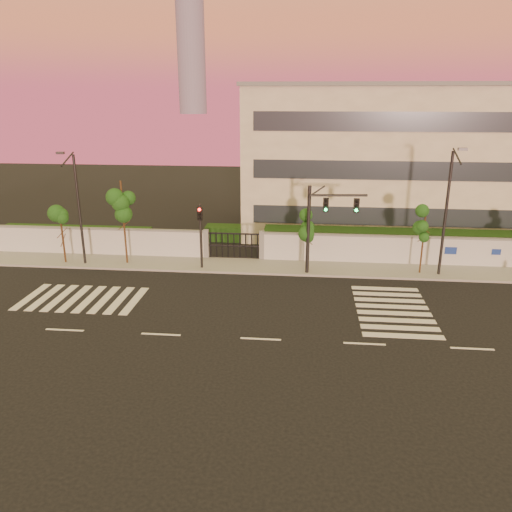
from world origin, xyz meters
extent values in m
plane|color=black|center=(0.00, 0.00, 0.00)|extent=(120.00, 120.00, 0.00)
cube|color=gray|center=(0.00, 10.50, 0.07)|extent=(60.00, 3.00, 0.15)
cube|color=#BABCC2|center=(-17.50, 12.00, 1.00)|extent=(25.00, 0.30, 2.00)
cube|color=slate|center=(-17.50, 12.00, 2.06)|extent=(25.00, 0.36, 0.12)
cube|color=#BABCC2|center=(14.50, 12.00, 1.00)|extent=(31.00, 0.30, 2.00)
cube|color=slate|center=(14.50, 12.00, 2.06)|extent=(31.00, 0.36, 0.12)
cube|color=slate|center=(-5.00, 12.00, 1.10)|extent=(0.35, 0.35, 2.20)
cube|color=slate|center=(-1.00, 12.00, 1.10)|extent=(0.35, 0.35, 2.20)
cube|color=black|center=(9.00, 14.50, 0.90)|extent=(20.00, 2.00, 1.80)
cube|color=black|center=(-16.00, 14.50, 0.70)|extent=(12.00, 1.80, 1.40)
cube|color=black|center=(-3.00, 17.00, 0.60)|extent=(6.00, 1.50, 1.20)
cube|color=#B4AF98|center=(9.00, 22.00, 6.00)|extent=(24.00, 12.00, 12.00)
cube|color=#262D38|center=(9.00, 15.98, 2.50)|extent=(22.00, 0.08, 1.40)
cube|color=#262D38|center=(9.00, 15.98, 6.00)|extent=(22.00, 0.08, 1.40)
cube|color=#262D38|center=(9.00, 15.98, 9.50)|extent=(22.00, 0.08, 1.40)
cube|color=slate|center=(9.00, 22.00, 12.10)|extent=(24.40, 12.40, 0.30)
cylinder|color=slate|center=(-65.00, 280.00, 55.00)|extent=(16.00, 16.00, 110.00)
cube|color=silver|center=(-14.00, 4.00, 0.01)|extent=(0.50, 4.00, 0.02)
cube|color=silver|center=(-13.10, 4.00, 0.01)|extent=(0.50, 4.00, 0.02)
cube|color=silver|center=(-12.20, 4.00, 0.01)|extent=(0.50, 4.00, 0.02)
cube|color=silver|center=(-11.30, 4.00, 0.01)|extent=(0.50, 4.00, 0.02)
cube|color=silver|center=(-10.40, 4.00, 0.01)|extent=(0.50, 4.00, 0.02)
cube|color=silver|center=(-9.50, 4.00, 0.01)|extent=(0.50, 4.00, 0.02)
cube|color=silver|center=(-8.60, 4.00, 0.01)|extent=(0.50, 4.00, 0.02)
cube|color=silver|center=(-7.70, 4.00, 0.01)|extent=(0.50, 4.00, 0.02)
cube|color=silver|center=(7.00, 1.00, 0.01)|extent=(4.00, 0.50, 0.02)
cube|color=silver|center=(7.00, 1.90, 0.01)|extent=(4.00, 0.50, 0.02)
cube|color=silver|center=(7.00, 2.80, 0.01)|extent=(4.00, 0.50, 0.02)
cube|color=silver|center=(7.00, 3.70, 0.01)|extent=(4.00, 0.50, 0.02)
cube|color=silver|center=(7.00, 4.60, 0.01)|extent=(4.00, 0.50, 0.02)
cube|color=silver|center=(7.00, 5.50, 0.01)|extent=(4.00, 0.50, 0.02)
cube|color=silver|center=(7.00, 6.40, 0.01)|extent=(4.00, 0.50, 0.02)
cube|color=silver|center=(7.00, 7.30, 0.01)|extent=(4.00, 0.50, 0.02)
cube|color=silver|center=(-10.00, 0.00, 0.01)|extent=(2.00, 0.15, 0.01)
cube|color=silver|center=(-5.00, 0.00, 0.01)|extent=(2.00, 0.15, 0.01)
cube|color=silver|center=(0.00, 0.00, 0.01)|extent=(2.00, 0.15, 0.01)
cube|color=silver|center=(5.00, 0.00, 0.01)|extent=(2.00, 0.15, 0.01)
cube|color=silver|center=(10.00, 0.00, 0.01)|extent=(2.00, 0.15, 0.01)
cylinder|color=#382314|center=(-14.67, 9.92, 2.06)|extent=(0.13, 0.13, 4.12)
sphere|color=#1C4313|center=(-14.67, 9.92, 3.30)|extent=(1.20, 1.20, 1.20)
sphere|color=#1C4313|center=(-14.29, 10.14, 2.68)|extent=(0.91, 0.91, 0.91)
sphere|color=#1C4313|center=(-15.00, 9.76, 2.88)|extent=(0.87, 0.87, 0.87)
cylinder|color=#382314|center=(-10.31, 10.21, 2.95)|extent=(0.13, 0.13, 5.90)
sphere|color=#1C4313|center=(-10.31, 10.21, 4.72)|extent=(1.18, 1.18, 1.18)
sphere|color=#1C4313|center=(-9.94, 10.42, 3.83)|extent=(0.90, 0.90, 0.90)
sphere|color=#1C4313|center=(-10.63, 10.05, 4.13)|extent=(0.86, 0.86, 0.86)
cylinder|color=#382314|center=(2.28, 10.23, 2.20)|extent=(0.11, 0.11, 4.40)
sphere|color=#1C4313|center=(2.28, 10.23, 3.52)|extent=(1.01, 1.01, 1.01)
sphere|color=#1C4313|center=(2.60, 10.41, 2.86)|extent=(0.77, 0.77, 0.77)
sphere|color=#1C4313|center=(2.00, 10.09, 3.08)|extent=(0.73, 0.73, 0.73)
cylinder|color=#382314|center=(9.66, 10.12, 2.33)|extent=(0.11, 0.11, 4.65)
sphere|color=#1C4313|center=(9.66, 10.12, 3.72)|extent=(1.01, 1.01, 1.01)
sphere|color=#1C4313|center=(9.99, 10.31, 3.02)|extent=(0.77, 0.77, 0.77)
sphere|color=#1C4313|center=(9.39, 9.99, 3.26)|extent=(0.74, 0.74, 0.74)
cylinder|color=black|center=(2.23, 9.45, 2.96)|extent=(0.23, 0.23, 5.92)
cylinder|color=black|center=(4.05, 9.45, 5.35)|extent=(3.63, 0.48, 0.15)
cube|color=black|center=(3.28, 9.40, 4.73)|extent=(0.33, 0.17, 0.86)
sphere|color=#0CF259|center=(3.28, 9.29, 4.46)|extent=(0.19, 0.19, 0.19)
cube|color=black|center=(5.19, 9.40, 4.73)|extent=(0.33, 0.17, 0.86)
sphere|color=#0CF259|center=(5.19, 9.29, 4.46)|extent=(0.19, 0.19, 0.19)
cylinder|color=black|center=(-4.90, 9.75, 2.26)|extent=(0.16, 0.16, 4.52)
cube|color=black|center=(-4.90, 9.70, 3.92)|extent=(0.35, 0.18, 0.90)
sphere|color=red|center=(-4.90, 9.59, 4.20)|extent=(0.20, 0.20, 0.20)
cylinder|color=black|center=(-13.20, 9.82, 3.82)|extent=(0.17, 0.17, 7.65)
cylinder|color=black|center=(-13.20, 8.96, 7.46)|extent=(0.10, 1.83, 0.74)
cube|color=#3F3F44|center=(-13.20, 8.10, 7.93)|extent=(0.48, 0.24, 0.14)
cylinder|color=black|center=(10.84, 9.96, 4.05)|extent=(0.18, 0.18, 8.10)
cylinder|color=black|center=(10.84, 9.05, 7.90)|extent=(0.10, 1.94, 0.79)
cube|color=#3F3F44|center=(10.84, 8.14, 8.41)|extent=(0.51, 0.25, 0.15)
camera|label=1|loc=(1.91, -21.82, 11.43)|focal=35.00mm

